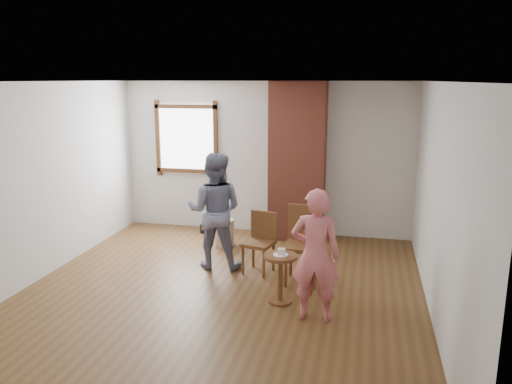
{
  "coord_description": "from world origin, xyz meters",
  "views": [
    {
      "loc": [
        1.71,
        -5.55,
        2.62
      ],
      "look_at": [
        0.28,
        0.8,
        1.15
      ],
      "focal_mm": 35.0,
      "sensor_mm": 36.0,
      "label": 1
    }
  ],
  "objects_px": {
    "dining_chair_left": "(261,239)",
    "person_pink": "(315,255)",
    "man": "(215,211)",
    "stoneware_crock": "(224,232)",
    "dining_chair_right": "(304,240)",
    "side_table": "(280,271)"
  },
  "relations": [
    {
      "from": "dining_chair_left",
      "to": "man",
      "type": "bearing_deg",
      "value": -168.29
    },
    {
      "from": "stoneware_crock",
      "to": "dining_chair_left",
      "type": "bearing_deg",
      "value": -49.35
    },
    {
      "from": "man",
      "to": "person_pink",
      "type": "distance_m",
      "value": 2.01
    },
    {
      "from": "side_table",
      "to": "person_pink",
      "type": "distance_m",
      "value": 0.65
    },
    {
      "from": "dining_chair_left",
      "to": "person_pink",
      "type": "xyz_separation_m",
      "value": [
        0.89,
        -1.26,
        0.28
      ]
    },
    {
      "from": "man",
      "to": "person_pink",
      "type": "xyz_separation_m",
      "value": [
        1.55,
        -1.29,
        -0.08
      ]
    },
    {
      "from": "stoneware_crock",
      "to": "dining_chair_right",
      "type": "height_order",
      "value": "dining_chair_right"
    },
    {
      "from": "stoneware_crock",
      "to": "side_table",
      "type": "distance_m",
      "value": 2.27
    },
    {
      "from": "dining_chair_left",
      "to": "person_pink",
      "type": "relative_size",
      "value": 0.56
    },
    {
      "from": "stoneware_crock",
      "to": "person_pink",
      "type": "bearing_deg",
      "value": -52.45
    },
    {
      "from": "man",
      "to": "dining_chair_right",
      "type": "bearing_deg",
      "value": 165.45
    },
    {
      "from": "man",
      "to": "stoneware_crock",
      "type": "bearing_deg",
      "value": -85.17
    },
    {
      "from": "dining_chair_left",
      "to": "side_table",
      "type": "height_order",
      "value": "dining_chair_left"
    },
    {
      "from": "side_table",
      "to": "person_pink",
      "type": "bearing_deg",
      "value": -36.09
    },
    {
      "from": "person_pink",
      "to": "man",
      "type": "bearing_deg",
      "value": -39.56
    },
    {
      "from": "stoneware_crock",
      "to": "man",
      "type": "bearing_deg",
      "value": -80.87
    },
    {
      "from": "dining_chair_left",
      "to": "person_pink",
      "type": "bearing_deg",
      "value": -41.26
    },
    {
      "from": "dining_chair_right",
      "to": "stoneware_crock",
      "type": "bearing_deg",
      "value": 142.26
    },
    {
      "from": "dining_chair_left",
      "to": "dining_chair_right",
      "type": "relative_size",
      "value": 0.83
    },
    {
      "from": "stoneware_crock",
      "to": "person_pink",
      "type": "distance_m",
      "value": 2.84
    },
    {
      "from": "side_table",
      "to": "dining_chair_right",
      "type": "bearing_deg",
      "value": 75.89
    },
    {
      "from": "stoneware_crock",
      "to": "side_table",
      "type": "bearing_deg",
      "value": -56.34
    }
  ]
}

